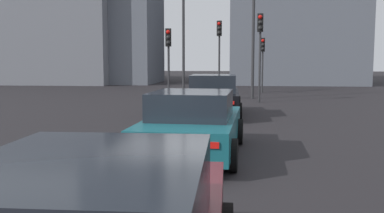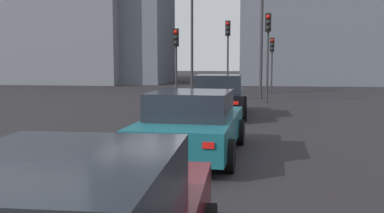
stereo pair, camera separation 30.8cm
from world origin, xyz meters
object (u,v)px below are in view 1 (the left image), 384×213
object	(u,v)px
traffic_light_near_left	(263,53)
traffic_light_near_right	(219,42)
car_black_lead	(214,96)
street_lamp_kerbside	(183,17)
traffic_light_far_left	(168,49)
street_lamp_far	(254,9)
traffic_light_far_right	(260,39)
car_teal_second	(193,124)

from	to	relation	value
traffic_light_near_left	traffic_light_near_right	bearing A→B (deg)	-40.50
car_black_lead	traffic_light_near_right	size ratio (longest dim) A/B	1.05
car_black_lead	street_lamp_kerbside	distance (m)	10.39
traffic_light_far_left	street_lamp_kerbside	size ratio (longest dim) A/B	0.46
street_lamp_far	traffic_light_near_right	bearing A→B (deg)	44.40
car_black_lead	traffic_light_far_left	size ratio (longest dim) A/B	1.27
car_black_lead	traffic_light_far_right	size ratio (longest dim) A/B	1.06
car_teal_second	traffic_light_near_right	distance (m)	16.64
traffic_light_far_left	car_black_lead	bearing A→B (deg)	24.53
car_teal_second	traffic_light_near_left	xyz separation A→B (m)	(19.24, -2.42, 1.89)
traffic_light_near_right	traffic_light_far_left	size ratio (longest dim) A/B	1.20
traffic_light_far_right	car_black_lead	bearing A→B (deg)	-12.65
car_teal_second	traffic_light_near_right	xyz separation A→B (m)	(16.45, 0.30, 2.50)
traffic_light_near_right	street_lamp_far	bearing A→B (deg)	51.03
traffic_light_far_right	street_lamp_kerbside	size ratio (longest dim) A/B	0.54
car_black_lead	street_lamp_far	world-z (taller)	street_lamp_far
car_teal_second	street_lamp_far	distance (m)	15.14
traffic_light_near_left	traffic_light_far_left	bearing A→B (deg)	-31.98
car_black_lead	street_lamp_far	xyz separation A→B (m)	(7.46, -1.67, 4.15)
traffic_light_near_left	street_lamp_kerbside	distance (m)	6.07
street_lamp_far	traffic_light_far_right	bearing A→B (deg)	-172.37
car_teal_second	traffic_light_near_left	bearing A→B (deg)	-5.00
car_black_lead	traffic_light_near_left	xyz separation A→B (m)	(12.25, -2.42, 1.84)
car_black_lead	street_lamp_far	size ratio (longest dim) A/B	0.56
traffic_light_far_left	street_lamp_kerbside	distance (m)	4.56
car_black_lead	street_lamp_far	distance (m)	8.70
car_teal_second	traffic_light_far_right	distance (m)	12.72
car_black_lead	street_lamp_kerbside	xyz separation A→B (m)	(9.29, 2.43, 3.97)
car_teal_second	traffic_light_far_right	world-z (taller)	traffic_light_far_right
traffic_light_far_left	street_lamp_far	bearing A→B (deg)	115.13
traffic_light_far_left	traffic_light_far_right	size ratio (longest dim) A/B	0.84
traffic_light_far_right	traffic_light_far_left	bearing A→B (deg)	-81.01
traffic_light_near_right	traffic_light_far_left	bearing A→B (deg)	-22.32
traffic_light_far_left	street_lamp_kerbside	world-z (taller)	street_lamp_kerbside
traffic_light_near_right	car_black_lead	bearing A→B (deg)	8.41
traffic_light_far_left	traffic_light_far_right	distance (m)	4.63
traffic_light_far_right	traffic_light_near_left	bearing A→B (deg)	-176.46
traffic_light_near_left	street_lamp_kerbside	bearing A→B (deg)	-54.82
street_lamp_kerbside	traffic_light_near_left	bearing A→B (deg)	-58.61
car_teal_second	traffic_light_near_right	size ratio (longest dim) A/B	1.01
traffic_light_near_right	traffic_light_far_right	bearing A→B (deg)	35.19
car_black_lead	traffic_light_near_left	world-z (taller)	traffic_light_near_left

